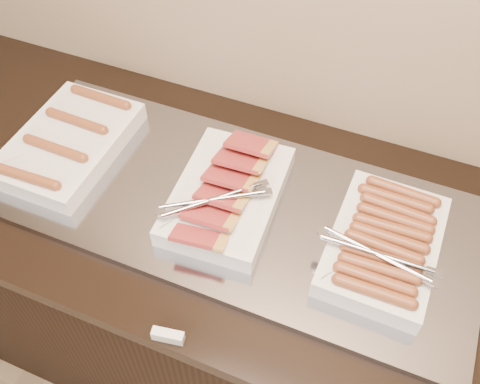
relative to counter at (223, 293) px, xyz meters
name	(u,v)px	position (x,y,z in m)	size (l,w,h in m)	color
counter	(223,293)	(0.00, 0.00, 0.00)	(2.06, 0.76, 0.90)	black
warming_tray	(228,204)	(0.03, 0.00, 0.46)	(1.20, 0.50, 0.02)	#8F919C
dish_left	(69,142)	(-0.42, 0.00, 0.50)	(0.25, 0.37, 0.07)	white
dish_center	(226,194)	(0.03, 0.00, 0.50)	(0.26, 0.38, 0.09)	white
dish_right	(384,244)	(0.40, 0.00, 0.50)	(0.27, 0.34, 0.08)	white
label_holder	(168,336)	(0.05, -0.36, 0.46)	(0.07, 0.02, 0.03)	white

